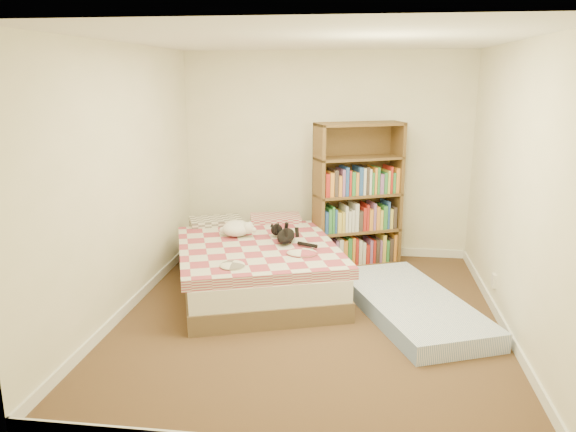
# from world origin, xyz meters

# --- Properties ---
(room) EXTENTS (3.51, 4.01, 2.51)m
(room) POSITION_xyz_m (0.00, 0.00, 1.20)
(room) COLOR #47331E
(room) RESTS_ON ground
(bed) EXTENTS (2.13, 2.53, 0.58)m
(bed) POSITION_xyz_m (-0.64, 0.72, 0.26)
(bed) COLOR brown
(bed) RESTS_ON room
(bookshelf) EXTENTS (1.15, 0.73, 1.69)m
(bookshelf) POSITION_xyz_m (0.41, 1.62, 0.60)
(bookshelf) COLOR #543D1C
(bookshelf) RESTS_ON room
(floor_mattress) EXTENTS (1.51, 2.07, 0.17)m
(floor_mattress) POSITION_xyz_m (0.95, 0.21, 0.09)
(floor_mattress) COLOR #7590C3
(floor_mattress) RESTS_ON room
(black_cat) EXTENTS (0.38, 0.69, 0.15)m
(black_cat) POSITION_xyz_m (-0.31, 0.72, 0.59)
(black_cat) COLOR black
(black_cat) RESTS_ON bed
(white_dog) EXTENTS (0.44, 0.45, 0.16)m
(white_dog) POSITION_xyz_m (-0.87, 0.85, 0.60)
(white_dog) COLOR silver
(white_dog) RESTS_ON bed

